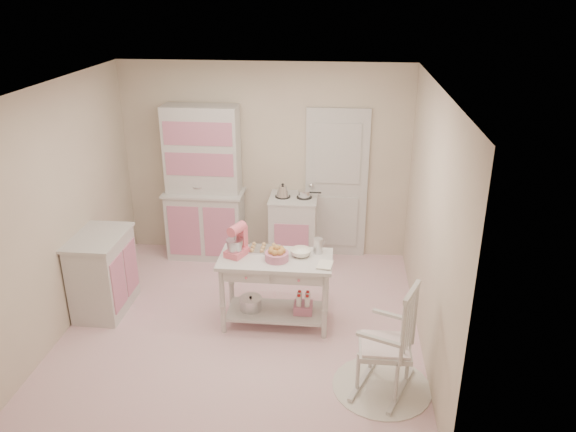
% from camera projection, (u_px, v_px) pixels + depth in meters
% --- Properties ---
extents(room_shell, '(3.84, 3.84, 2.62)m').
position_uv_depth(room_shell, '(239.00, 183.00, 5.57)').
color(room_shell, pink).
rests_on(room_shell, ground).
extents(door, '(0.82, 0.05, 2.04)m').
position_uv_depth(door, '(336.00, 184.00, 7.44)').
color(door, silver).
rests_on(door, ground).
extents(hutch, '(1.06, 0.50, 2.08)m').
position_uv_depth(hutch, '(203.00, 184.00, 7.40)').
color(hutch, silver).
rests_on(hutch, ground).
extents(stove, '(0.62, 0.57, 0.92)m').
position_uv_depth(stove, '(293.00, 229.00, 7.47)').
color(stove, silver).
rests_on(stove, ground).
extents(base_cabinet, '(0.54, 0.84, 0.92)m').
position_uv_depth(base_cabinet, '(103.00, 273.00, 6.33)').
color(base_cabinet, silver).
rests_on(base_cabinet, ground).
extents(lace_rug, '(0.92, 0.92, 0.01)m').
position_uv_depth(lace_rug, '(382.00, 387.00, 5.23)').
color(lace_rug, white).
rests_on(lace_rug, ground).
extents(rocking_chair, '(0.72, 0.85, 1.10)m').
position_uv_depth(rocking_chair, '(385.00, 338.00, 5.02)').
color(rocking_chair, silver).
rests_on(rocking_chair, ground).
extents(work_table, '(1.20, 0.60, 0.80)m').
position_uv_depth(work_table, '(276.00, 291.00, 6.09)').
color(work_table, silver).
rests_on(work_table, ground).
extents(stand_mixer, '(0.30, 0.34, 0.34)m').
position_uv_depth(stand_mixer, '(236.00, 241.00, 5.92)').
color(stand_mixer, '#EF6578').
rests_on(stand_mixer, work_table).
extents(cookie_tray, '(0.34, 0.24, 0.02)m').
position_uv_depth(cookie_tray, '(264.00, 249.00, 6.11)').
color(cookie_tray, silver).
rests_on(cookie_tray, work_table).
extents(bread_basket, '(0.25, 0.25, 0.09)m').
position_uv_depth(bread_basket, '(277.00, 256.00, 5.87)').
color(bread_basket, '#CC7594').
rests_on(bread_basket, work_table).
extents(mixing_bowl, '(0.23, 0.23, 0.07)m').
position_uv_depth(mixing_bowl, '(301.00, 253.00, 5.97)').
color(mixing_bowl, white).
rests_on(mixing_bowl, work_table).
extents(metal_pitcher, '(0.10, 0.10, 0.17)m').
position_uv_depth(metal_pitcher, '(318.00, 246.00, 6.01)').
color(metal_pitcher, silver).
rests_on(metal_pitcher, work_table).
extents(recipe_book, '(0.18, 0.23, 0.02)m').
position_uv_depth(recipe_book, '(317.00, 264.00, 5.78)').
color(recipe_book, white).
rests_on(recipe_book, work_table).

